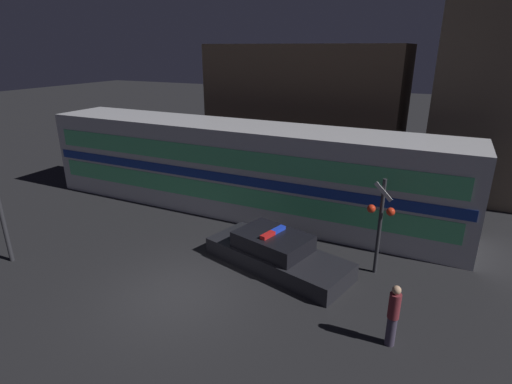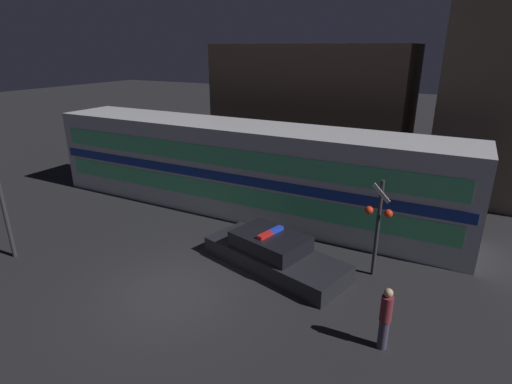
% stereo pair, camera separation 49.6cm
% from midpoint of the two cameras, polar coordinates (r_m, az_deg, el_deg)
% --- Properties ---
extents(ground_plane, '(120.00, 120.00, 0.00)m').
position_cam_midpoint_polar(ground_plane, '(12.27, -12.50, -14.09)').
color(ground_plane, black).
extents(train, '(18.44, 2.86, 3.76)m').
position_cam_midpoint_polar(train, '(17.17, -3.20, 3.39)').
color(train, silver).
rests_on(train, ground_plane).
extents(police_car, '(5.15, 3.01, 1.22)m').
position_cam_midpoint_polar(police_car, '(13.16, 1.80, -8.78)').
color(police_car, black).
rests_on(police_car, ground_plane).
extents(pedestrian, '(0.28, 0.28, 1.64)m').
position_cam_midpoint_polar(pedestrian, '(10.27, 17.64, -16.43)').
color(pedestrian, '#3F384C').
rests_on(pedestrian, ground_plane).
extents(crossing_signal_near, '(0.82, 0.32, 3.14)m').
position_cam_midpoint_polar(crossing_signal_near, '(12.62, 16.24, -3.78)').
color(crossing_signal_near, '#2D2D33').
rests_on(crossing_signal_near, ground_plane).
extents(building_left, '(10.53, 5.19, 6.94)m').
position_cam_midpoint_polar(building_left, '(23.48, 6.67, 11.76)').
color(building_left, brown).
rests_on(building_left, ground_plane).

